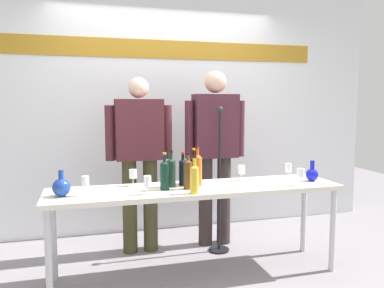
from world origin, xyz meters
The scene contains 21 objects.
ground_plane centered at (0.00, 0.00, 0.00)m, with size 10.00×10.00×0.00m, color gray.
back_wall centered at (0.00, 1.34, 1.50)m, with size 5.11×0.11×3.00m.
display_table centered at (0.00, 0.00, 0.70)m, with size 2.44×0.56×0.76m.
decanter_blue_left centered at (-1.07, -0.04, 0.84)m, with size 0.14×0.14×0.20m.
decanter_blue_right centered at (1.06, -0.04, 0.83)m, with size 0.11×0.11×0.19m.
presenter_left centered at (-0.38, 0.66, 0.99)m, with size 0.64×0.22×1.70m.
presenter_right centered at (0.38, 0.66, 1.03)m, with size 0.63×0.22×1.78m.
wine_bottle_0 centered at (-0.28, -0.03, 0.89)m, with size 0.07×0.07×0.30m.
wine_bottle_1 centered at (0.02, 0.16, 0.89)m, with size 0.07×0.07×0.31m.
wine_bottle_2 centered at (-0.08, -0.22, 0.89)m, with size 0.07×0.07×0.30m.
wine_bottle_3 centered at (-0.10, 0.10, 0.89)m, with size 0.07×0.07×0.29m.
wine_bottle_4 centered at (-0.20, 0.06, 0.89)m, with size 0.07×0.07×0.31m.
wine_bottle_5 centered at (0.03, 0.06, 0.91)m, with size 0.07×0.07×0.33m.
wine_bottle_6 centered at (-0.09, -0.05, 0.90)m, with size 0.07×0.07×0.30m.
wine_glass_left_0 centered at (-0.51, 0.19, 0.86)m, with size 0.07×0.07×0.14m.
wine_glass_left_1 centered at (-0.90, -0.07, 0.87)m, with size 0.06×0.06×0.15m.
wine_glass_left_2 centered at (-0.44, -0.15, 0.86)m, with size 0.06×0.06×0.15m.
wine_glass_right_0 centered at (0.46, 0.15, 0.86)m, with size 0.07×0.07×0.14m.
wine_glass_right_1 centered at (0.85, 0.01, 0.88)m, with size 0.06×0.06×0.16m.
wine_glass_right_2 centered at (0.87, -0.16, 0.87)m, with size 0.07×0.07×0.14m.
microphone_stand centered at (0.36, 0.46, 0.47)m, with size 0.20×0.20×1.43m.
Camera 1 is at (-0.88, -3.06, 1.47)m, focal length 36.40 mm.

